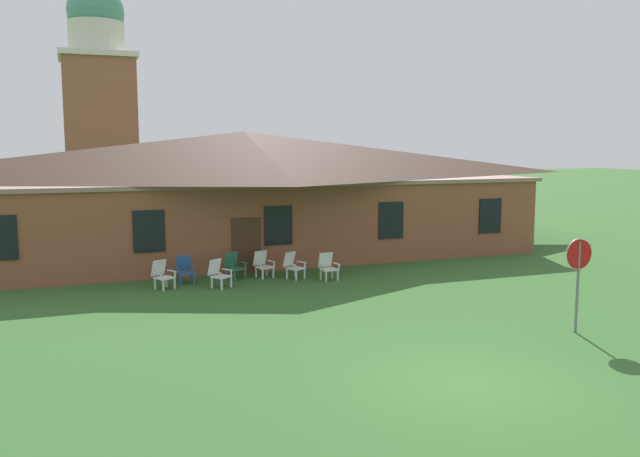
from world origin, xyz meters
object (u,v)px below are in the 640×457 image
object	(u,v)px
lawn_chair_near_door	(185,269)
lawn_chair_left_end	(219,273)
lawn_chair_by_porch	(162,274)
stop_sign	(579,266)
lawn_chair_middle	(234,265)
lawn_chair_right_end	(263,264)
lawn_chair_under_eave	(328,266)
lawn_chair_far_side	(293,265)

from	to	relation	value
lawn_chair_near_door	lawn_chair_left_end	bearing A→B (deg)	-49.65
lawn_chair_by_porch	stop_sign	bearing A→B (deg)	-44.60
lawn_chair_near_door	lawn_chair_middle	size ratio (longest dim) A/B	1.00
lawn_chair_middle	lawn_chair_right_end	bearing A→B (deg)	-6.23
stop_sign	lawn_chair_right_end	xyz separation A→B (m)	(-5.54, 9.76, -1.24)
lawn_chair_left_end	lawn_chair_under_eave	size ratio (longest dim) A/B	1.00
stop_sign	lawn_chair_right_end	world-z (taller)	stop_sign
lawn_chair_near_door	lawn_chair_middle	xyz separation A→B (m)	(1.79, 0.14, 0.00)
stop_sign	lawn_chair_near_door	bearing A→B (deg)	130.70
lawn_chair_under_eave	stop_sign	bearing A→B (deg)	-67.75
lawn_chair_middle	lawn_chair_right_end	xyz separation A→B (m)	(1.04, -0.11, 0.00)
lawn_chair_middle	lawn_chair_left_end	bearing A→B (deg)	-123.49
stop_sign	lawn_chair_far_side	bearing A→B (deg)	116.65
stop_sign	lawn_chair_by_porch	xyz separation A→B (m)	(-9.23, 9.10, -1.24)
lawn_chair_middle	lawn_chair_under_eave	xyz separation A→B (m)	(3.10, -1.35, 0.00)
lawn_chair_far_side	lawn_chair_by_porch	bearing A→B (deg)	-179.61
lawn_chair_far_side	lawn_chair_under_eave	distance (m)	1.26
lawn_chair_right_end	lawn_chair_by_porch	bearing A→B (deg)	-169.87
lawn_chair_near_door	lawn_chair_far_side	size ratio (longest dim) A/B	1.00
lawn_chair_far_side	lawn_chair_under_eave	world-z (taller)	same
stop_sign	lawn_chair_left_end	bearing A→B (deg)	130.74
stop_sign	lawn_chair_under_eave	size ratio (longest dim) A/B	2.55
lawn_chair_left_end	lawn_chair_under_eave	world-z (taller)	same
lawn_chair_by_porch	lawn_chair_middle	xyz separation A→B (m)	(2.64, 0.77, 0.00)
lawn_chair_right_end	lawn_chair_near_door	bearing A→B (deg)	-179.45
lawn_chair_near_door	lawn_chair_right_end	bearing A→B (deg)	0.55
stop_sign	lawn_chair_by_porch	distance (m)	13.02
lawn_chair_by_porch	lawn_chair_middle	size ratio (longest dim) A/B	1.00
lawn_chair_left_end	lawn_chair_middle	xyz separation A→B (m)	(0.83, 1.26, 0.00)
lawn_chair_right_end	stop_sign	bearing A→B (deg)	-60.40
lawn_chair_middle	lawn_chair_right_end	size ratio (longest dim) A/B	1.00
stop_sign	lawn_chair_left_end	size ratio (longest dim) A/B	2.55
lawn_chair_near_door	lawn_chair_left_end	world-z (taller)	same
stop_sign	lawn_chair_far_side	distance (m)	10.29
lawn_chair_left_end	lawn_chair_middle	size ratio (longest dim) A/B	1.00
lawn_chair_by_porch	lawn_chair_far_side	world-z (taller)	same
stop_sign	lawn_chair_right_end	distance (m)	11.29
lawn_chair_right_end	lawn_chair_far_side	bearing A→B (deg)	-33.11
stop_sign	lawn_chair_under_eave	bearing A→B (deg)	112.25
lawn_chair_middle	lawn_chair_under_eave	world-z (taller)	same
lawn_chair_left_end	lawn_chair_under_eave	bearing A→B (deg)	-1.35
lawn_chair_left_end	lawn_chair_by_porch	bearing A→B (deg)	164.91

